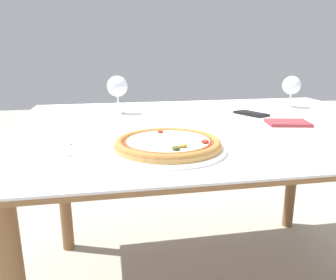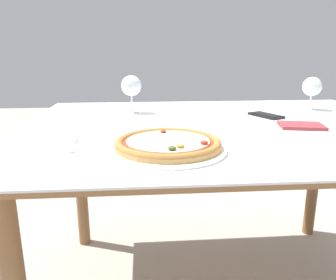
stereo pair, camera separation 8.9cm
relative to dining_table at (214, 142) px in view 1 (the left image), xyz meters
name	(u,v)px [view 1 (the left image)]	position (x,y,z in m)	size (l,w,h in m)	color
dining_table	(214,142)	(0.00, 0.00, 0.00)	(1.50, 1.13, 0.76)	brown
pizza_plate	(168,145)	(-0.24, -0.32, 0.09)	(0.32, 0.32, 0.04)	white
fork	(68,147)	(-0.51, -0.24, 0.08)	(0.05, 0.17, 0.00)	silver
wine_glass_far_left	(117,87)	(-0.35, 0.25, 0.19)	(0.09, 0.09, 0.16)	silver
wine_glass_far_right	(291,86)	(0.47, 0.27, 0.18)	(0.09, 0.09, 0.15)	silver
cell_phone	(251,114)	(0.20, 0.12, 0.08)	(0.13, 0.16, 0.01)	black
napkin_folded	(288,123)	(0.26, -0.08, 0.08)	(0.17, 0.14, 0.01)	#933338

